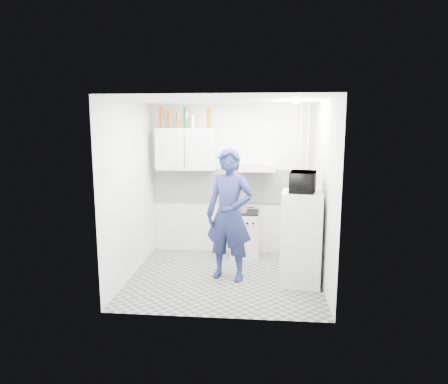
{
  "coord_description": "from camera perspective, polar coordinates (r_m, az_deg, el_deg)",
  "views": [
    {
      "loc": [
        0.51,
        -5.64,
        2.28
      ],
      "look_at": [
        -0.04,
        0.3,
        1.25
      ],
      "focal_mm": 32.0,
      "sensor_mm": 36.0,
      "label": 1
    }
  ],
  "objects": [
    {
      "name": "bottle_a",
      "position": [
        6.92,
        -8.87,
        10.42
      ],
      "size": [
        0.08,
        0.08,
        0.34
      ],
      "primitive_type": "cylinder",
      "color": "brown",
      "rests_on": "upper_cabinet"
    },
    {
      "name": "stove_top",
      "position": [
        6.81,
        3.01,
        -2.9
      ],
      "size": [
        0.46,
        0.46,
        0.03
      ],
      "primitive_type": "cube",
      "color": "black",
      "rests_on": "stove"
    },
    {
      "name": "canister_a",
      "position": [
        6.81,
        -4.55,
        9.99
      ],
      "size": [
        0.08,
        0.08,
        0.21
      ],
      "primitive_type": "cylinder",
      "color": "silver",
      "rests_on": "upper_cabinet"
    },
    {
      "name": "wall_right",
      "position": [
        5.79,
        14.01,
        -0.24
      ],
      "size": [
        0.0,
        2.6,
        2.6
      ],
      "primitive_type": "plane",
      "rotation": [
        1.57,
        0.0,
        -1.57
      ],
      "color": "beige",
      "rests_on": "floor"
    },
    {
      "name": "floor",
      "position": [
        6.1,
        0.08,
        -12.13
      ],
      "size": [
        2.8,
        2.8,
        0.0
      ],
      "primitive_type": "plane",
      "color": "gray",
      "rests_on": "ground"
    },
    {
      "name": "ceiling",
      "position": [
        5.67,
        0.08,
        13.03
      ],
      "size": [
        2.8,
        2.8,
        0.0
      ],
      "primitive_type": "plane",
      "color": "white",
      "rests_on": "wall_back"
    },
    {
      "name": "person",
      "position": [
        5.81,
        0.76,
        -3.28
      ],
      "size": [
        0.81,
        0.64,
        1.93
      ],
      "primitive_type": "imported",
      "rotation": [
        0.0,
        0.0,
        -0.29
      ],
      "color": "#1D234F",
      "rests_on": "floor"
    },
    {
      "name": "fridge",
      "position": [
        5.8,
        10.95,
        -6.49
      ],
      "size": [
        0.61,
        0.61,
        1.34
      ],
      "primitive_type": "cube",
      "rotation": [
        0.0,
        0.0,
        -0.11
      ],
      "color": "silver",
      "rests_on": "floor"
    },
    {
      "name": "ceiling_spot_fixture",
      "position": [
        5.87,
        10.28,
        12.48
      ],
      "size": [
        0.1,
        0.1,
        0.02
      ],
      "primitive_type": "cylinder",
      "color": "white",
      "rests_on": "ceiling"
    },
    {
      "name": "wall_back",
      "position": [
        6.98,
        1.01,
        1.72
      ],
      "size": [
        2.8,
        0.0,
        2.8
      ],
      "primitive_type": "plane",
      "rotation": [
        1.57,
        0.0,
        0.0
      ],
      "color": "beige",
      "rests_on": "floor"
    },
    {
      "name": "backsplash",
      "position": [
        6.98,
        1.0,
        0.89
      ],
      "size": [
        2.74,
        0.03,
        0.6
      ],
      "primitive_type": "cube",
      "color": "white",
      "rests_on": "wall_back"
    },
    {
      "name": "pipe_a",
      "position": [
        6.92,
        11.76,
        1.46
      ],
      "size": [
        0.05,
        0.05,
        2.6
      ],
      "primitive_type": "cylinder",
      "color": "silver",
      "rests_on": "floor"
    },
    {
      "name": "bottle_d",
      "position": [
        6.83,
        -5.49,
        10.57
      ],
      "size": [
        0.08,
        0.08,
        0.35
      ],
      "primitive_type": "cylinder",
      "color": "#144C1E",
      "rests_on": "upper_cabinet"
    },
    {
      "name": "bottle_c",
      "position": [
        6.86,
        -6.55,
        10.12
      ],
      "size": [
        0.06,
        0.06,
        0.25
      ],
      "primitive_type": "cylinder",
      "color": "brown",
      "rests_on": "upper_cabinet"
    },
    {
      "name": "bottle_b",
      "position": [
        6.89,
        -7.75,
        10.2
      ],
      "size": [
        0.07,
        0.07,
        0.28
      ],
      "primitive_type": "cylinder",
      "color": "brown",
      "rests_on": "upper_cabinet"
    },
    {
      "name": "upper_cabinet",
      "position": [
        6.84,
        -5.39,
        6.16
      ],
      "size": [
        1.0,
        0.35,
        0.7
      ],
      "primitive_type": "cube",
      "color": "silver",
      "rests_on": "wall_back"
    },
    {
      "name": "saucepan",
      "position": [
        6.72,
        2.51,
        -2.46
      ],
      "size": [
        0.2,
        0.2,
        0.11
      ],
      "primitive_type": "cylinder",
      "color": "silver",
      "rests_on": "stove_top"
    },
    {
      "name": "stove",
      "position": [
        6.91,
        2.98,
        -6.13
      ],
      "size": [
        0.48,
        0.48,
        0.77
      ],
      "primitive_type": "cube",
      "color": "silver",
      "rests_on": "floor"
    },
    {
      "name": "wall_left",
      "position": [
        6.03,
        -13.28,
        0.19
      ],
      "size": [
        0.0,
        2.6,
        2.6
      ],
      "primitive_type": "plane",
      "rotation": [
        1.57,
        0.0,
        1.57
      ],
      "color": "beige",
      "rests_on": "floor"
    },
    {
      "name": "pipe_b",
      "position": [
        6.91,
        10.77,
        1.47
      ],
      "size": [
        0.04,
        0.04,
        2.6
      ],
      "primitive_type": "cylinder",
      "color": "silver",
      "rests_on": "floor"
    },
    {
      "name": "microwave",
      "position": [
        5.63,
        11.22,
        1.46
      ],
      "size": [
        0.55,
        0.42,
        0.28
      ],
      "primitive_type": "imported",
      "rotation": [
        0.0,
        0.0,
        1.4
      ],
      "color": "black",
      "rests_on": "fridge"
    },
    {
      "name": "range_hood",
      "position": [
        6.68,
        4.72,
        3.66
      ],
      "size": [
        0.6,
        0.5,
        0.14
      ],
      "primitive_type": "cube",
      "color": "silver",
      "rests_on": "wall_back"
    },
    {
      "name": "bottle_e",
      "position": [
        6.77,
        -2.12,
        10.44
      ],
      "size": [
        0.08,
        0.08,
        0.31
      ],
      "primitive_type": "cylinder",
      "color": "brown",
      "rests_on": "upper_cabinet"
    }
  ]
}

